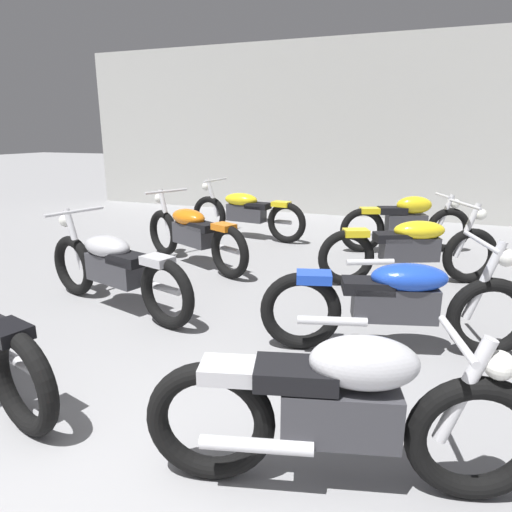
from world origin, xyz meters
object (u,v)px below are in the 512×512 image
object	(u,v)px
motorcycle_left_row_1	(114,267)
motorcycle_right_row_0	(342,409)
motorcycle_left_row_2	(193,233)
motorcycle_right_row_1	(396,301)
motorcycle_left_row_3	(246,212)
motorcycle_right_row_2	(411,247)
motorcycle_right_row_3	(407,222)

from	to	relation	value
motorcycle_left_row_1	motorcycle_right_row_0	distance (m)	3.05
motorcycle_left_row_2	motorcycle_right_row_1	xyz separation A→B (m)	(2.75, -1.66, 0.00)
motorcycle_left_row_3	motorcycle_right_row_1	distance (m)	4.38
motorcycle_left_row_1	motorcycle_left_row_3	bearing A→B (deg)	89.72
motorcycle_right_row_2	motorcycle_right_row_1	bearing A→B (deg)	-90.68
motorcycle_left_row_3	motorcycle_right_row_3	distance (m)	2.60
motorcycle_left_row_1	motorcycle_right_row_2	bearing A→B (deg)	34.86
motorcycle_left_row_2	motorcycle_right_row_3	distance (m)	3.19
motorcycle_left_row_1	motorcycle_right_row_1	world-z (taller)	same
motorcycle_right_row_2	motorcycle_right_row_3	size ratio (longest dim) A/B	1.08
motorcycle_right_row_0	motorcycle_right_row_2	world-z (taller)	motorcycle_right_row_2
motorcycle_right_row_2	motorcycle_right_row_3	world-z (taller)	motorcycle_right_row_2
motorcycle_left_row_1	motorcycle_right_row_3	size ratio (longest dim) A/B	1.13
motorcycle_left_row_3	motorcycle_right_row_1	size ratio (longest dim) A/B	1.02
motorcycle_left_row_2	motorcycle_left_row_3	world-z (taller)	same
motorcycle_left_row_1	motorcycle_right_row_3	xyz separation A→B (m)	(2.62, 3.47, 0.01)
motorcycle_right_row_3	motorcycle_left_row_1	bearing A→B (deg)	-127.07
motorcycle_right_row_1	motorcycle_right_row_3	world-z (taller)	motorcycle_right_row_1
motorcycle_right_row_0	motorcycle_right_row_1	size ratio (longest dim) A/B	0.91
motorcycle_left_row_2	motorcycle_right_row_2	world-z (taller)	same
motorcycle_left_row_1	motorcycle_right_row_0	size ratio (longest dim) A/B	1.10
motorcycle_left_row_3	motorcycle_right_row_3	world-z (taller)	motorcycle_left_row_3
motorcycle_left_row_3	motorcycle_right_row_2	distance (m)	3.14
motorcycle_left_row_1	motorcycle_left_row_2	size ratio (longest dim) A/B	1.06
motorcycle_left_row_1	motorcycle_left_row_3	distance (m)	3.46
motorcycle_right_row_0	motorcycle_right_row_2	bearing A→B (deg)	87.46
motorcycle_left_row_3	motorcycle_left_row_1	bearing A→B (deg)	-90.28
motorcycle_right_row_1	motorcycle_right_row_3	xyz separation A→B (m)	(-0.11, 3.44, 0.01)
motorcycle_right_row_1	motorcycle_right_row_2	distance (m)	1.89
motorcycle_left_row_3	motorcycle_right_row_0	distance (m)	5.68
motorcycle_right_row_2	motorcycle_left_row_2	bearing A→B (deg)	-175.24
motorcycle_left_row_1	motorcycle_right_row_0	world-z (taller)	motorcycle_left_row_1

